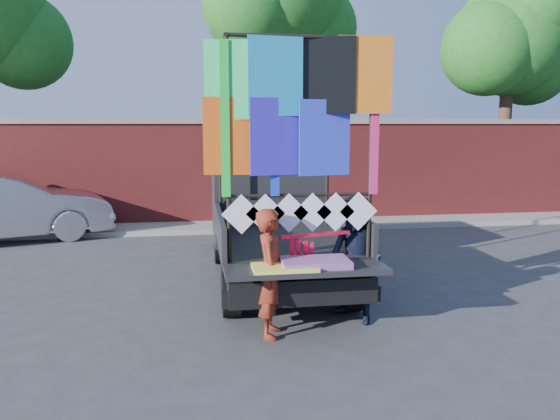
{
  "coord_description": "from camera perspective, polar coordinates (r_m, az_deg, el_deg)",
  "views": [
    {
      "loc": [
        -1.33,
        -6.56,
        2.48
      ],
      "look_at": [
        -0.29,
        0.22,
        1.4
      ],
      "focal_mm": 35.0,
      "sensor_mm": 36.0,
      "label": 1
    }
  ],
  "objects": [
    {
      "name": "ground",
      "position": [
        7.14,
        2.59,
        -11.37
      ],
      "size": [
        90.0,
        90.0,
        0.0
      ],
      "primitive_type": "plane",
      "color": "#38383A",
      "rests_on": "ground"
    },
    {
      "name": "brick_wall",
      "position": [
        13.68,
        -3.12,
        4.1
      ],
      "size": [
        30.0,
        0.45,
        2.61
      ],
      "color": "maroon",
      "rests_on": "ground"
    },
    {
      "name": "curb",
      "position": [
        13.16,
        -2.78,
        -1.66
      ],
      "size": [
        30.0,
        1.2,
        0.12
      ],
      "primitive_type": "cube",
      "color": "gray",
      "rests_on": "ground"
    },
    {
      "name": "tree_right",
      "position": [
        17.29,
        23.08,
        15.8
      ],
      "size": [
        4.2,
        3.3,
        6.62
      ],
      "color": "#38281C",
      "rests_on": "ground"
    },
    {
      "name": "pickup_truck",
      "position": [
        9.25,
        -1.03,
        -1.01
      ],
      "size": [
        2.21,
        5.54,
        3.49
      ],
      "color": "black",
      "rests_on": "ground"
    },
    {
      "name": "sedan",
      "position": [
        13.0,
        -27.13,
        0.25
      ],
      "size": [
        4.72,
        2.86,
        1.47
      ],
      "primitive_type": "imported",
      "rotation": [
        0.0,
        0.0,
        1.89
      ],
      "color": "silver",
      "rests_on": "ground"
    },
    {
      "name": "woman",
      "position": [
        6.41,
        -0.93,
        -6.59
      ],
      "size": [
        0.46,
        0.61,
        1.52
      ],
      "primitive_type": "imported",
      "rotation": [
        0.0,
        0.0,
        1.38
      ],
      "color": "maroon",
      "rests_on": "ground"
    },
    {
      "name": "man",
      "position": [
        6.92,
        7.95,
        -5.17
      ],
      "size": [
        0.93,
        0.98,
        1.6
      ],
      "primitive_type": "imported",
      "rotation": [
        0.0,
        0.0,
        -1.0
      ],
      "color": "black",
      "rests_on": "ground"
    },
    {
      "name": "streamer_bundle",
      "position": [
        6.56,
        2.87,
        -4.2
      ],
      "size": [
        0.9,
        0.24,
        0.63
      ],
      "color": "#FF0D2B",
      "rests_on": "ground"
    }
  ]
}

